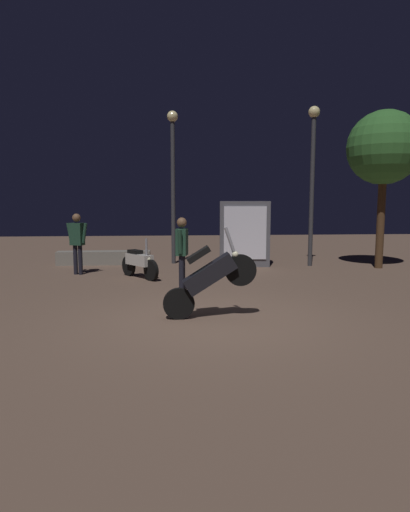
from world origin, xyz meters
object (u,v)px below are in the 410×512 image
Objects in this scene: person_bystander_far at (182,247)px; streetlamp_near at (313,166)px; motorcycle_white_parked_left at (139,262)px; streetlamp_far at (173,168)px; motorcycle_black_foreground at (210,277)px; kiosk_billboard at (245,234)px; person_rider_beside at (77,238)px.

streetlamp_near reaches higher than person_bystander_far.
streetlamp_far is (0.97, 2.87, 2.76)m from motorcycle_white_parked_left.
person_bystander_far is (1.11, -1.79, 0.59)m from motorcycle_white_parked_left.
streetlamp_near is at bearing 72.58° from motorcycle_white_parked_left.
motorcycle_black_foreground is 0.79× the size of kiosk_billboard.
motorcycle_white_parked_left is at bearing -46.23° from person_bystander_far.
streetlamp_far is (-0.54, 7.21, 2.45)m from motorcycle_black_foreground.
streetlamp_far is at bearing 167.71° from streetlamp_near.
motorcycle_white_parked_left is 2.05m from person_rider_beside.
person_bystander_far is (2.90, -2.57, -0.02)m from person_rider_beside.
person_rider_beside is 0.83× the size of kiosk_billboard.
kiosk_billboard is at bearing 73.95° from motorcycle_black_foreground.
person_bystander_far is at bearing -139.28° from streetlamp_near.
streetlamp_near is at bearing -177.00° from kiosk_billboard.
motorcycle_white_parked_left is 6.36m from streetlamp_near.
motorcycle_white_parked_left is 0.66× the size of kiosk_billboard.
motorcycle_black_foreground is 6.10m from person_rider_beside.
streetlamp_near is 2.41× the size of kiosk_billboard.
streetlamp_far reaches higher than motorcycle_white_parked_left.
person_bystander_far reaches higher than motorcycle_white_parked_left.
person_bystander_far is at bearing 98.25° from motorcycle_black_foreground.
streetlamp_far is at bearing 124.41° from motorcycle_white_parked_left.
person_rider_beside reaches higher than person_bystander_far.
person_rider_beside reaches higher than motorcycle_white_parked_left.
kiosk_billboard is at bearing -54.86° from person_rider_beside.
motorcycle_black_foreground is 0.33× the size of streetlamp_near.
person_bystander_far is 0.34× the size of streetlamp_far.
streetlamp_near is 3.05m from kiosk_billboard.
kiosk_billboard is (2.15, 3.82, 0.03)m from person_bystander_far.
motorcycle_black_foreground is 0.33× the size of streetlamp_far.
motorcycle_black_foreground is 7.76m from streetlamp_near.
person_rider_beside is (-1.79, 0.77, 0.61)m from motorcycle_white_parked_left.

